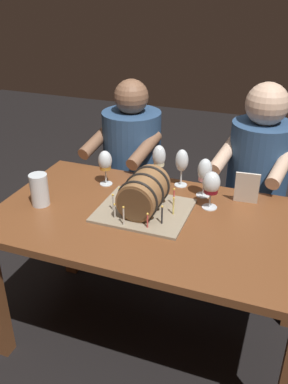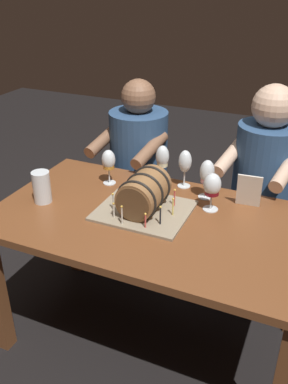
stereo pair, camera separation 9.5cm
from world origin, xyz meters
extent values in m
plane|color=black|center=(0.00, 0.00, 0.00)|extent=(8.00, 8.00, 0.00)
cube|color=brown|center=(0.00, 0.00, 0.71)|extent=(1.43, 0.81, 0.03)
cube|color=brown|center=(-0.66, 0.35, 0.34)|extent=(0.07, 0.07, 0.69)
cube|color=gray|center=(-0.06, 0.03, 0.73)|extent=(0.40, 0.35, 0.01)
cylinder|color=olive|center=(-0.06, 0.03, 0.82)|extent=(0.17, 0.24, 0.17)
cylinder|color=brown|center=(-0.06, -0.09, 0.82)|extent=(0.15, 0.00, 0.15)
cylinder|color=brown|center=(-0.06, 0.15, 0.82)|extent=(0.15, 0.00, 0.15)
torus|color=black|center=(-0.06, -0.05, 0.82)|extent=(0.19, 0.01, 0.19)
torus|color=black|center=(-0.06, 0.03, 0.82)|extent=(0.19, 0.01, 0.19)
torus|color=black|center=(-0.06, 0.11, 0.82)|extent=(0.19, 0.01, 0.19)
cylinder|color=#EAD666|center=(0.08, 0.04, 0.77)|extent=(0.01, 0.01, 0.07)
sphere|color=#F9C64C|center=(0.08, 0.04, 0.82)|extent=(0.01, 0.01, 0.01)
cylinder|color=#D64C47|center=(0.06, 0.12, 0.77)|extent=(0.01, 0.01, 0.07)
sphere|color=#F9C64C|center=(0.06, 0.12, 0.82)|extent=(0.01, 0.01, 0.01)
cylinder|color=black|center=(-0.01, 0.18, 0.77)|extent=(0.01, 0.01, 0.06)
sphere|color=#F9C64C|center=(-0.01, 0.18, 0.80)|extent=(0.01, 0.01, 0.01)
cylinder|color=#EAD666|center=(-0.08, 0.19, 0.77)|extent=(0.01, 0.01, 0.06)
sphere|color=#F9C64C|center=(-0.08, 0.19, 0.80)|extent=(0.01, 0.01, 0.01)
cylinder|color=silver|center=(-0.15, 0.15, 0.77)|extent=(0.01, 0.01, 0.07)
sphere|color=#F9C64C|center=(-0.15, 0.15, 0.81)|extent=(0.01, 0.01, 0.01)
cylinder|color=#D64C47|center=(-0.19, 0.06, 0.77)|extent=(0.01, 0.01, 0.06)
sphere|color=#F9C64C|center=(-0.19, 0.06, 0.80)|extent=(0.01, 0.01, 0.01)
cylinder|color=silver|center=(-0.18, -0.02, 0.77)|extent=(0.01, 0.01, 0.07)
sphere|color=#F9C64C|center=(-0.18, -0.02, 0.81)|extent=(0.01, 0.01, 0.01)
cylinder|color=silver|center=(-0.15, -0.08, 0.77)|extent=(0.01, 0.01, 0.06)
sphere|color=#F9C64C|center=(-0.15, -0.08, 0.80)|extent=(0.01, 0.01, 0.01)
cylinder|color=silver|center=(-0.09, -0.12, 0.77)|extent=(0.01, 0.01, 0.08)
sphere|color=#F9C64C|center=(-0.09, -0.12, 0.82)|extent=(0.01, 0.01, 0.01)
cylinder|color=#D64C47|center=(0.01, -0.10, 0.76)|extent=(0.01, 0.01, 0.06)
sphere|color=#F9C64C|center=(0.01, -0.10, 0.80)|extent=(0.01, 0.01, 0.01)
cylinder|color=black|center=(0.06, -0.05, 0.77)|extent=(0.01, 0.01, 0.08)
sphere|color=#F9C64C|center=(0.06, -0.05, 0.82)|extent=(0.01, 0.01, 0.01)
cylinder|color=white|center=(-0.34, 0.22, 0.73)|extent=(0.06, 0.06, 0.00)
cylinder|color=white|center=(-0.34, 0.22, 0.77)|extent=(0.01, 0.01, 0.08)
ellipsoid|color=white|center=(-0.34, 0.22, 0.85)|extent=(0.07, 0.07, 0.10)
cylinder|color=#C6842D|center=(-0.34, 0.22, 0.82)|extent=(0.06, 0.06, 0.03)
cylinder|color=white|center=(0.21, 0.17, 0.73)|extent=(0.07, 0.07, 0.00)
cylinder|color=white|center=(0.21, 0.17, 0.76)|extent=(0.01, 0.01, 0.07)
ellipsoid|color=white|center=(0.21, 0.17, 0.85)|extent=(0.08, 0.08, 0.11)
cylinder|color=maroon|center=(0.21, 0.17, 0.82)|extent=(0.07, 0.07, 0.03)
cylinder|color=white|center=(0.02, 0.35, 0.73)|extent=(0.06, 0.06, 0.00)
cylinder|color=white|center=(0.02, 0.35, 0.76)|extent=(0.01, 0.01, 0.08)
ellipsoid|color=white|center=(0.02, 0.35, 0.86)|extent=(0.07, 0.07, 0.11)
cylinder|color=white|center=(0.16, 0.28, 0.73)|extent=(0.07, 0.07, 0.00)
cylinder|color=white|center=(0.16, 0.28, 0.76)|extent=(0.01, 0.01, 0.07)
ellipsoid|color=white|center=(0.16, 0.28, 0.86)|extent=(0.07, 0.07, 0.11)
cylinder|color=pink|center=(0.16, 0.28, 0.82)|extent=(0.06, 0.06, 0.04)
cylinder|color=white|center=(-0.09, 0.33, 0.73)|extent=(0.07, 0.07, 0.00)
cylinder|color=white|center=(-0.09, 0.33, 0.77)|extent=(0.01, 0.01, 0.09)
ellipsoid|color=white|center=(-0.09, 0.33, 0.87)|extent=(0.07, 0.07, 0.11)
cylinder|color=beige|center=(-0.09, 0.33, 0.84)|extent=(0.05, 0.05, 0.04)
cylinder|color=white|center=(-0.53, -0.07, 0.80)|extent=(0.08, 0.08, 0.15)
cylinder|color=#C6842D|center=(-0.53, -0.07, 0.77)|extent=(0.08, 0.08, 0.10)
cylinder|color=white|center=(-0.53, -0.07, 0.83)|extent=(0.08, 0.08, 0.01)
cube|color=silver|center=(0.36, 0.27, 0.80)|extent=(0.11, 0.04, 0.16)
cube|color=#1B2D46|center=(-0.37, 0.66, 0.23)|extent=(0.34, 0.32, 0.45)
cylinder|color=#2D4C75|center=(-0.37, 0.66, 0.71)|extent=(0.38, 0.38, 0.52)
sphere|color=brown|center=(-0.37, 0.66, 1.06)|extent=(0.20, 0.20, 0.20)
cylinder|color=brown|center=(-0.23, 0.51, 0.82)|extent=(0.11, 0.31, 0.14)
cylinder|color=brown|center=(-0.54, 0.55, 0.82)|extent=(0.11, 0.31, 0.14)
cube|color=#1B2D46|center=(0.37, 0.66, 0.23)|extent=(0.34, 0.32, 0.45)
cylinder|color=#2D4C75|center=(0.37, 0.66, 0.72)|extent=(0.38, 0.38, 0.54)
sphere|color=beige|center=(0.37, 0.66, 1.09)|extent=(0.22, 0.22, 0.22)
cylinder|color=beige|center=(0.49, 0.50, 0.84)|extent=(0.13, 0.32, 0.14)
cylinder|color=beige|center=(0.20, 0.56, 0.84)|extent=(0.13, 0.32, 0.14)
camera|label=1|loc=(0.52, -1.50, 1.69)|focal=39.35mm
camera|label=2|loc=(0.61, -1.47, 1.69)|focal=39.35mm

